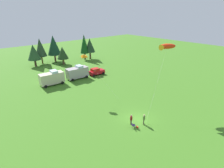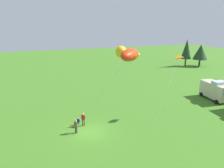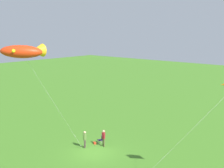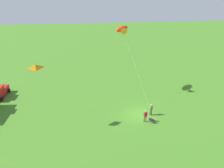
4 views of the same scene
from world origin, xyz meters
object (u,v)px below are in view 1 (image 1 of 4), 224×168
object	(u,v)px
person_kite_flyer	(144,119)
van_motorhome_grey	(77,72)
kite_large_fish	(166,47)
backpack_on_grass	(137,127)
folding_chair	(133,125)
car_red_sedan	(96,71)
kite_delta_orange	(83,56)
van_camper_beige	(52,78)
person_spectator	(131,119)

from	to	relation	value
person_kite_flyer	van_motorhome_grey	bearing A→B (deg)	139.16
van_motorhome_grey	kite_large_fish	bearing A→B (deg)	-71.61
backpack_on_grass	kite_large_fish	distance (m)	14.45
person_kite_flyer	van_motorhome_grey	world-z (taller)	van_motorhome_grey
folding_chair	van_motorhome_grey	xyz separation A→B (m)	(4.61, 23.34, 1.16)
car_red_sedan	kite_large_fish	distance (m)	22.18
kite_delta_orange	van_camper_beige	bearing A→B (deg)	105.44
car_red_sedan	kite_large_fish	xyz separation A→B (m)	(0.36, -20.06, 9.44)
person_spectator	van_camper_beige	distance (m)	23.12
backpack_on_grass	van_motorhome_grey	size ratio (longest dim) A/B	0.06
kite_large_fish	van_camper_beige	bearing A→B (deg)	119.74
van_motorhome_grey	person_spectator	bearing A→B (deg)	-97.30
car_red_sedan	kite_delta_orange	distance (m)	14.51
person_kite_flyer	van_camper_beige	size ratio (longest dim) A/B	0.31
person_kite_flyer	car_red_sedan	bearing A→B (deg)	126.47
person_spectator	kite_delta_orange	world-z (taller)	kite_delta_orange
van_camper_beige	kite_delta_orange	bearing A→B (deg)	-70.16
person_kite_flyer	folding_chair	size ratio (longest dim) A/B	2.12
person_kite_flyer	backpack_on_grass	world-z (taller)	person_kite_flyer
backpack_on_grass	folding_chair	bearing A→B (deg)	136.31
folding_chair	van_camper_beige	world-z (taller)	van_camper_beige
car_red_sedan	backpack_on_grass	bearing A→B (deg)	71.25
folding_chair	kite_large_fish	distance (m)	14.44
van_camper_beige	kite_delta_orange	world-z (taller)	kite_delta_orange
person_kite_flyer	van_camper_beige	world-z (taller)	van_camper_beige
person_kite_flyer	kite_delta_orange	size ratio (longest dim) A/B	0.20
person_spectator	kite_delta_orange	bearing A→B (deg)	110.27
person_spectator	van_motorhome_grey	bearing A→B (deg)	101.59
folding_chair	van_motorhome_grey	distance (m)	23.82
kite_delta_orange	person_kite_flyer	bearing A→B (deg)	-85.74
kite_delta_orange	van_motorhome_grey	bearing A→B (deg)	68.27
folding_chair	person_spectator	size ratio (longest dim) A/B	0.47
van_camper_beige	car_red_sedan	bearing A→B (deg)	-1.70
car_red_sedan	kite_large_fish	bearing A→B (deg)	94.57
person_spectator	car_red_sedan	world-z (taller)	car_red_sedan
van_camper_beige	van_motorhome_grey	bearing A→B (deg)	1.38
car_red_sedan	folding_chair	bearing A→B (deg)	69.78
person_spectator	backpack_on_grass	distance (m)	1.47
van_motorhome_grey	van_camper_beige	bearing A→B (deg)	-179.64
person_spectator	car_red_sedan	xyz separation A→B (m)	(9.54, 21.74, -0.07)
person_kite_flyer	kite_large_fish	world-z (taller)	kite_large_fish
folding_chair	van_camper_beige	xyz separation A→B (m)	(-1.95, 23.69, 1.16)
kite_delta_orange	folding_chair	bearing A→B (deg)	-93.30
van_camper_beige	person_kite_flyer	bearing A→B (deg)	-76.67
person_kite_flyer	van_camper_beige	xyz separation A→B (m)	(-3.81, 24.20, 0.62)
backpack_on_grass	kite_delta_orange	world-z (taller)	kite_delta_orange
car_red_sedan	kite_delta_orange	bearing A→B (deg)	47.21
person_kite_flyer	folding_chair	distance (m)	2.00
folding_chair	car_red_sedan	size ratio (longest dim) A/B	0.19
van_camper_beige	kite_large_fish	world-z (taller)	kite_large_fish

